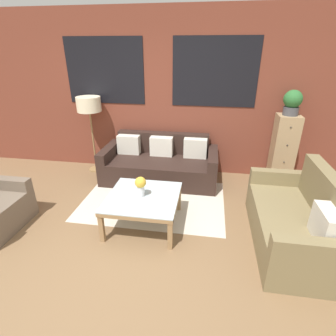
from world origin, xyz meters
The scene contains 10 objects.
ground_plane centered at (0.00, 0.00, 0.00)m, with size 16.00×16.00×0.00m, color brown.
wall_back_brick centered at (0.00, 2.44, 1.41)m, with size 8.40×0.09×2.80m.
rug centered at (0.13, 1.20, 0.00)m, with size 2.17×1.49×0.00m.
couch_dark centered at (0.10, 1.95, 0.29)m, with size 1.99×0.88×0.78m.
settee_vintage centered at (2.00, 0.50, 0.31)m, with size 0.80×1.61×0.92m.
coffee_table centered at (0.13, 0.59, 0.37)m, with size 0.91×0.91×0.43m.
floor_lamp centered at (-1.21, 2.15, 1.21)m, with size 0.43×0.43×1.40m.
drawer_cabinet centered at (2.18, 2.18, 0.60)m, with size 0.36×0.37×1.19m.
potted_plant centered at (2.18, 2.18, 1.40)m, with size 0.28×0.28×0.39m.
flower_vase centered at (0.11, 0.60, 0.59)m, with size 0.14×0.14×0.27m.
Camera 1 is at (0.91, -2.23, 2.17)m, focal length 28.00 mm.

